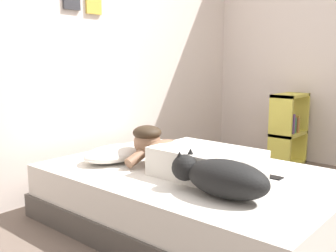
{
  "coord_description": "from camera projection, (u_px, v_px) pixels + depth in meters",
  "views": [
    {
      "loc": [
        -2.03,
        -1.11,
        1.09
      ],
      "look_at": [
        0.06,
        0.67,
        0.63
      ],
      "focal_mm": 41.73,
      "sensor_mm": 36.0,
      "label": 1
    }
  ],
  "objects": [
    {
      "name": "back_wall",
      "position": [
        80.0,
        40.0,
        3.22
      ],
      "size": [
        4.21,
        0.12,
        2.5
      ],
      "color": "silver",
      "rests_on": "ground"
    },
    {
      "name": "pillow",
      "position": [
        115.0,
        153.0,
        2.8
      ],
      "size": [
        0.52,
        0.32,
        0.11
      ],
      "primitive_type": "ellipsoid",
      "color": "white",
      "rests_on": "bed"
    },
    {
      "name": "dog",
      "position": [
        221.0,
        177.0,
        2.06
      ],
      "size": [
        0.26,
        0.57,
        0.21
      ],
      "color": "black",
      "rests_on": "bed"
    },
    {
      "name": "bed",
      "position": [
        192.0,
        198.0,
        2.59
      ],
      "size": [
        1.3,
        1.96,
        0.38
      ],
      "color": "#4C4742",
      "rests_on": "ground"
    },
    {
      "name": "ground_plane",
      "position": [
        245.0,
        239.0,
        2.41
      ],
      "size": [
        12.43,
        12.43,
        0.0
      ],
      "primitive_type": "plane",
      "color": "#66564C"
    },
    {
      "name": "person_lying",
      "position": [
        188.0,
        157.0,
        2.48
      ],
      "size": [
        0.43,
        0.92,
        0.27
      ],
      "color": "silver",
      "rests_on": "bed"
    },
    {
      "name": "cell_phone",
      "position": [
        271.0,
        177.0,
        2.41
      ],
      "size": [
        0.07,
        0.14,
        0.01
      ],
      "primitive_type": "cube",
      "color": "black",
      "rests_on": "bed"
    },
    {
      "name": "coffee_cup",
      "position": [
        173.0,
        150.0,
        2.97
      ],
      "size": [
        0.13,
        0.09,
        0.07
      ],
      "color": "teal",
      "rests_on": "bed"
    },
    {
      "name": "bookshelf",
      "position": [
        288.0,
        129.0,
        4.03
      ],
      "size": [
        0.45,
        0.24,
        0.75
      ],
      "color": "#D8CC4C",
      "rests_on": "ground"
    },
    {
      "name": "side_wall_right",
      "position": [
        331.0,
        44.0,
        3.99
      ],
      "size": [
        0.1,
        6.08,
        2.5
      ],
      "primitive_type": "cube",
      "color": "beige",
      "rests_on": "ground"
    }
  ]
}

